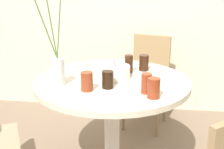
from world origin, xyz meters
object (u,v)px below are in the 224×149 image
Objects in this scene: side_plate at (169,83)px; birthday_cake at (114,72)px; chair_near_front at (148,76)px; drink_glass_0 at (144,63)px; drink_glass_2 at (108,80)px; drink_glass_3 at (129,64)px; drink_glass_5 at (146,83)px; flower_vase at (55,56)px; drink_glass_1 at (154,88)px; drink_glass_4 at (87,81)px.

birthday_cake is at bearing 169.55° from side_plate.
chair_near_front is 3.95× the size of birthday_cake.
drink_glass_2 is at bearing -117.89° from drink_glass_0.
side_plate is at bearing 18.73° from drink_glass_2.
drink_glass_3 is at bearing 143.66° from side_plate.
drink_glass_0 is 0.90× the size of drink_glass_3.
drink_glass_5 is (0.24, -0.28, 0.02)m from birthday_cake.
flower_vase reaches higher than drink_glass_0.
flower_vase is at bearing -143.76° from drink_glass_0.
birthday_cake reaches higher than side_plate.
drink_glass_2 is (-0.30, 0.14, -0.00)m from drink_glass_1.
drink_glass_5 is at bearing -71.17° from drink_glass_3.
drink_glass_3 is at bearing 60.53° from drink_glass_4.
drink_glass_0 reaches higher than drink_glass_2.
chair_near_front is at bearing 74.48° from birthday_cake.
drink_glass_5 reaches higher than drink_glass_4.
drink_glass_3 is at bearing 57.12° from birthday_cake.
drink_glass_4 is (-0.39, -1.15, 0.32)m from chair_near_front.
flower_vase is at bearing -104.08° from chair_near_front.
drink_glass_2 is (-0.23, -0.43, -0.00)m from drink_glass_0.
birthday_cake is at bearing -90.15° from chair_near_front.
chair_near_front is 4.60× the size of side_plate.
side_plate is at bearing 52.70° from drink_glass_5.
drink_glass_0 is 0.49m from drink_glass_5.
chair_near_front is at bearing 60.56° from flower_vase.
chair_near_front is at bearing 78.51° from drink_glass_3.
birthday_cake reaches higher than drink_glass_1.
drink_glass_0 is 0.13m from drink_glass_3.
drink_glass_0 is 1.05× the size of drink_glass_2.
flower_vase reaches higher than side_plate.
drink_glass_4 is at bearing -179.65° from drink_glass_5.
chair_near_front is 0.96m from birthday_cake.
chair_near_front is 1.20m from drink_glass_5.
drink_glass_1 is 0.53m from drink_glass_3.
flower_vase is 5.95× the size of drink_glass_4.
birthday_cake is 1.70× the size of drink_glass_3.
drink_glass_5 is (0.26, -0.06, 0.01)m from drink_glass_2.
drink_glass_5 is at bearing -74.84° from chair_near_front.
drink_glass_1 is 0.44m from drink_glass_4.
drink_glass_4 is (-0.43, 0.07, -0.00)m from drink_glass_1.
birthday_cake is at bearing 62.44° from drink_glass_4.
drink_glass_5 reaches higher than drink_glass_1.
drink_glass_3 reaches higher than drink_glass_0.
chair_near_front is 7.49× the size of drink_glass_0.
birthday_cake is 1.89× the size of drink_glass_0.
drink_glass_4 is at bearing 170.47° from drink_glass_1.
birthday_cake is 1.99× the size of drink_glass_2.
chair_near_front reaches higher than drink_glass_5.
chair_near_front reaches higher than drink_glass_4.
drink_glass_3 is (0.10, 0.15, 0.02)m from birthday_cake.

